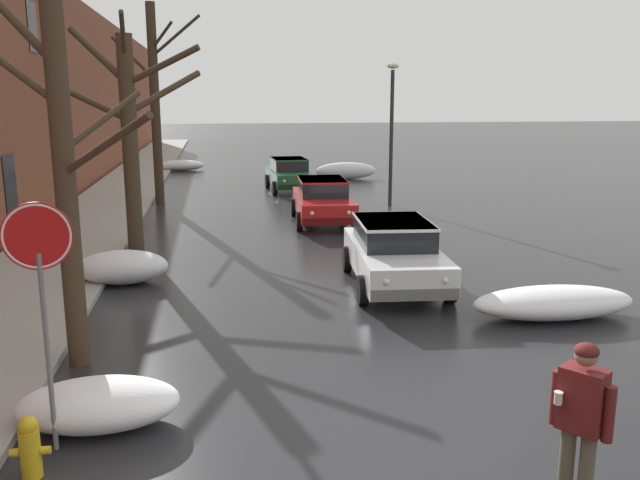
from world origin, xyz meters
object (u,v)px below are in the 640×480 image
bare_tree_at_the_corner (62,161)px  sedan_red_parked_kerbside_close (323,199)px  bare_tree_mid_block (155,101)px  pedestrian_with_coffee (581,414)px  fire_hydrant (30,447)px  street_lamp_post (392,127)px  stop_sign_at_corner (39,261)px  bare_tree_second_along_sidewalk (130,130)px  sedan_green_parked_kerbside_mid (289,174)px  sedan_white_approaching_near_lane (394,251)px

bare_tree_at_the_corner → sedan_red_parked_kerbside_close: bearing=63.2°
bare_tree_mid_block → pedestrian_with_coffee: 21.64m
fire_hydrant → street_lamp_post: 19.45m
sedan_red_parked_kerbside_close → street_lamp_post: bearing=43.3°
sedan_red_parked_kerbside_close → fire_hydrant: size_ratio=6.32×
stop_sign_at_corner → bare_tree_mid_block: bearing=90.6°
sedan_red_parked_kerbside_close → fire_hydrant: 15.40m
bare_tree_second_along_sidewalk → sedan_red_parked_kerbside_close: bearing=30.4°
bare_tree_second_along_sidewalk → fire_hydrant: bare_tree_second_along_sidewalk is taller
sedan_red_parked_kerbside_close → stop_sign_at_corner: stop_sign_at_corner is taller
bare_tree_mid_block → street_lamp_post: size_ratio=1.42×
sedan_green_parked_kerbside_mid → fire_hydrant: bearing=-103.5°
pedestrian_with_coffee → fire_hydrant: (-5.51, 1.45, -0.68)m
bare_tree_second_along_sidewalk → street_lamp_post: (8.67, 6.18, -0.22)m
sedan_green_parked_kerbside_mid → sedan_white_approaching_near_lane: bearing=-87.8°
fire_hydrant → bare_tree_second_along_sidewalk: bearing=90.5°
pedestrian_with_coffee → street_lamp_post: size_ratio=0.33×
sedan_white_approaching_near_lane → street_lamp_post: street_lamp_post is taller
sedan_green_parked_kerbside_mid → street_lamp_post: 6.19m
fire_hydrant → stop_sign_at_corner: (0.12, 0.57, 1.92)m
bare_tree_second_along_sidewalk → bare_tree_mid_block: bearing=90.0°
bare_tree_at_the_corner → sedan_red_parked_kerbside_close: (5.65, 11.18, -2.39)m
stop_sign_at_corner → street_lamp_post: size_ratio=0.56×
sedan_green_parked_kerbside_mid → street_lamp_post: street_lamp_post is taller
sedan_red_parked_kerbside_close → fire_hydrant: bearing=-111.0°
bare_tree_second_along_sidewalk → sedan_green_parked_kerbside_mid: 12.41m
street_lamp_post → pedestrian_with_coffee: bearing=-99.3°
pedestrian_with_coffee → stop_sign_at_corner: bearing=159.4°
bare_tree_mid_block → street_lamp_post: bearing=-13.0°
sedan_white_approaching_near_lane → sedan_red_parked_kerbside_close: (-0.34, 7.66, 0.00)m
bare_tree_second_along_sidewalk → sedan_white_approaching_near_lane: (5.95, -4.36, -2.45)m
sedan_red_parked_kerbside_close → sedan_green_parked_kerbside_mid: (-0.24, 7.62, -0.00)m
fire_hydrant → sedan_white_approaching_near_lane: bearing=48.9°
bare_tree_at_the_corner → stop_sign_at_corner: bare_tree_at_the_corner is taller
bare_tree_mid_block → street_lamp_post: 8.95m
sedan_green_parked_kerbside_mid → fire_hydrant: (-5.29, -21.99, -0.39)m
bare_tree_mid_block → street_lamp_post: bare_tree_mid_block is taller
sedan_red_parked_kerbside_close → stop_sign_at_corner: (-5.40, -13.80, 1.53)m
sedan_green_parked_kerbside_mid → pedestrian_with_coffee: 23.44m
bare_tree_mid_block → street_lamp_post: (8.67, -2.01, -0.92)m
sedan_white_approaching_near_lane → fire_hydrant: size_ratio=6.15×
bare_tree_mid_block → pedestrian_with_coffee: size_ratio=4.24×
sedan_green_parked_kerbside_mid → stop_sign_at_corner: bearing=-103.6°
stop_sign_at_corner → street_lamp_post: 18.72m
bare_tree_mid_block → stop_sign_at_corner: (0.21, -18.69, -1.62)m
bare_tree_second_along_sidewalk → fire_hydrant: 11.43m
bare_tree_mid_block → sedan_green_parked_kerbside_mid: bare_tree_mid_block is taller
bare_tree_mid_block → fire_hydrant: size_ratio=10.53×
bare_tree_at_the_corner → bare_tree_mid_block: size_ratio=0.84×
bare_tree_second_along_sidewalk → sedan_white_approaching_near_lane: 7.77m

